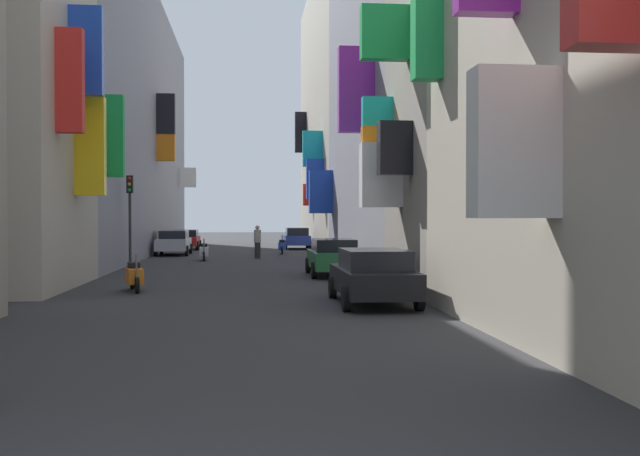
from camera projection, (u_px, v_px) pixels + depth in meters
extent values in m
plane|color=#2D2D30|center=(239.00, 265.00, 33.73)|extent=(140.00, 140.00, 0.00)
cube|color=yellow|center=(90.00, 146.00, 23.35)|extent=(0.92, 0.42, 3.12)
cube|color=blue|center=(86.00, 51.00, 22.60)|extent=(1.01, 0.41, 2.72)
cube|color=red|center=(70.00, 81.00, 21.02)|extent=(0.76, 0.38, 2.97)
cube|color=green|center=(106.00, 136.00, 25.28)|extent=(1.19, 0.39, 2.81)
cube|color=gray|center=(108.00, 123.00, 44.55)|extent=(6.00, 36.44, 15.76)
cube|color=white|center=(188.00, 177.00, 58.89)|extent=(1.29, 0.35, 1.56)
cube|color=black|center=(166.00, 114.00, 44.07)|extent=(1.09, 0.51, 2.41)
cube|color=orange|center=(166.00, 146.00, 44.14)|extent=(1.07, 0.52, 1.74)
cube|color=white|center=(514.00, 143.00, 10.93)|extent=(1.26, 0.60, 2.22)
cube|color=green|center=(427.00, 30.00, 17.44)|extent=(0.67, 0.57, 2.36)
cube|color=gray|center=(501.00, 65.00, 22.04)|extent=(6.00, 5.85, 13.54)
cube|color=orange|center=(380.00, 153.00, 22.41)|extent=(1.12, 0.45, 1.60)
cube|color=white|center=(381.00, 175.00, 21.96)|extent=(1.23, 0.63, 1.91)
cube|color=#19B2BF|center=(377.00, 133.00, 23.37)|extent=(0.96, 0.35, 2.29)
cube|color=green|center=(385.00, 33.00, 20.92)|extent=(1.38, 0.45, 1.54)
cube|color=black|center=(395.00, 148.00, 20.64)|extent=(0.93, 0.59, 1.48)
cube|color=gray|center=(415.00, 29.00, 33.38)|extent=(6.00, 17.06, 21.49)
cube|color=blue|center=(321.00, 192.00, 39.99)|extent=(1.26, 0.61, 2.33)
cube|color=purple|center=(356.00, 90.00, 26.72)|extent=(1.30, 0.50, 3.09)
cube|color=#BCB29E|center=(353.00, 115.00, 53.05)|extent=(6.00, 22.43, 19.14)
cube|color=red|center=(308.00, 195.00, 52.53)|extent=(0.67, 0.50, 1.54)
cube|color=#19B2BF|center=(313.00, 149.00, 45.41)|extent=(1.21, 0.54, 2.19)
cube|color=blue|center=(315.00, 179.00, 44.52)|extent=(1.06, 0.47, 2.41)
cube|color=black|center=(301.00, 132.00, 57.84)|extent=(0.89, 0.61, 3.15)
cube|color=#B21E1E|center=(186.00, 241.00, 49.74)|extent=(1.66, 3.98, 0.58)
cube|color=black|center=(186.00, 233.00, 49.93)|extent=(1.46, 2.23, 0.46)
cylinder|color=black|center=(197.00, 246.00, 48.52)|extent=(0.18, 0.60, 0.60)
cylinder|color=black|center=(172.00, 246.00, 48.36)|extent=(0.18, 0.60, 0.60)
cylinder|color=black|center=(200.00, 244.00, 51.13)|extent=(0.18, 0.60, 0.60)
cylinder|color=black|center=(176.00, 244.00, 50.97)|extent=(0.18, 0.60, 0.60)
cube|color=#B7B7BC|center=(174.00, 244.00, 42.90)|extent=(1.73, 4.41, 0.65)
cube|color=black|center=(174.00, 235.00, 43.11)|extent=(1.52, 2.47, 0.46)
cylinder|color=black|center=(187.00, 251.00, 41.54)|extent=(0.18, 0.60, 0.60)
cylinder|color=black|center=(156.00, 251.00, 41.37)|extent=(0.18, 0.60, 0.60)
cylinder|color=black|center=(191.00, 249.00, 44.43)|extent=(0.18, 0.60, 0.60)
cylinder|color=black|center=(162.00, 249.00, 44.27)|extent=(0.18, 0.60, 0.60)
cube|color=navy|center=(297.00, 240.00, 50.91)|extent=(1.65, 4.09, 0.63)
cube|color=black|center=(297.00, 232.00, 50.69)|extent=(1.45, 2.29, 0.53)
cylinder|color=black|center=(284.00, 244.00, 52.17)|extent=(0.18, 0.60, 0.60)
cylinder|color=black|center=(307.00, 244.00, 52.34)|extent=(0.18, 0.60, 0.60)
cylinder|color=black|center=(286.00, 245.00, 49.49)|extent=(0.18, 0.60, 0.60)
cylinder|color=black|center=(310.00, 245.00, 49.65)|extent=(0.18, 0.60, 0.60)
cube|color=black|center=(373.00, 280.00, 18.90)|extent=(1.76, 4.35, 0.61)
cube|color=black|center=(374.00, 259.00, 18.67)|extent=(1.54, 2.44, 0.50)
cylinder|color=black|center=(332.00, 287.00, 20.25)|extent=(0.18, 0.60, 0.60)
cylinder|color=black|center=(395.00, 287.00, 20.42)|extent=(0.18, 0.60, 0.60)
cylinder|color=black|center=(346.00, 299.00, 17.39)|extent=(0.18, 0.60, 0.60)
cylinder|color=black|center=(419.00, 298.00, 17.56)|extent=(0.18, 0.60, 0.60)
cube|color=#236638|center=(333.00, 259.00, 27.91)|extent=(1.69, 4.14, 0.63)
cube|color=black|center=(334.00, 245.00, 27.70)|extent=(1.49, 2.32, 0.47)
cylinder|color=black|center=(308.00, 266.00, 29.20)|extent=(0.18, 0.60, 0.60)
cylinder|color=black|center=(350.00, 265.00, 29.36)|extent=(0.18, 0.60, 0.60)
cylinder|color=black|center=(314.00, 271.00, 26.48)|extent=(0.18, 0.60, 0.60)
cylinder|color=black|center=(361.00, 270.00, 26.64)|extent=(0.18, 0.60, 0.60)
cube|color=#2D4CAD|center=(282.00, 246.00, 44.12)|extent=(0.51, 1.14, 0.45)
cube|color=black|center=(282.00, 241.00, 43.91)|extent=(0.35, 0.58, 0.16)
cylinder|color=#4C4C51|center=(282.00, 240.00, 44.67)|extent=(0.08, 0.28, 0.68)
cylinder|color=black|center=(282.00, 249.00, 44.82)|extent=(0.13, 0.49, 0.48)
cylinder|color=black|center=(282.00, 250.00, 43.43)|extent=(0.13, 0.49, 0.48)
cube|color=orange|center=(134.00, 276.00, 22.11)|extent=(0.70, 1.19, 0.45)
cube|color=black|center=(134.00, 265.00, 22.30)|extent=(0.45, 0.62, 0.16)
cylinder|color=#4C4C51|center=(136.00, 266.00, 21.58)|extent=(0.13, 0.28, 0.68)
cylinder|color=black|center=(137.00, 285.00, 21.46)|extent=(0.22, 0.49, 0.48)
cylinder|color=black|center=(132.00, 281.00, 22.76)|extent=(0.22, 0.49, 0.48)
cube|color=silver|center=(204.00, 251.00, 37.48)|extent=(0.50, 1.15, 0.45)
cube|color=black|center=(204.00, 245.00, 37.68)|extent=(0.35, 0.58, 0.16)
cylinder|color=#4C4C51|center=(204.00, 245.00, 36.91)|extent=(0.07, 0.28, 0.68)
cylinder|color=black|center=(204.00, 257.00, 36.78)|extent=(0.12, 0.48, 0.48)
cylinder|color=black|center=(204.00, 255.00, 38.18)|extent=(0.12, 0.48, 0.48)
cylinder|color=#282828|center=(258.00, 250.00, 39.29)|extent=(0.40, 0.40, 0.86)
cylinder|color=#B2AD9E|center=(258.00, 236.00, 39.28)|extent=(0.47, 0.47, 0.68)
sphere|color=tan|center=(258.00, 228.00, 39.27)|extent=(0.23, 0.23, 0.23)
cylinder|color=#2D2D2D|center=(130.00, 231.00, 31.37)|extent=(0.12, 0.12, 3.24)
cube|color=black|center=(130.00, 184.00, 31.33)|extent=(0.26, 0.26, 0.75)
sphere|color=red|center=(129.00, 178.00, 31.19)|extent=(0.14, 0.14, 0.14)
sphere|color=orange|center=(129.00, 184.00, 31.19)|extent=(0.14, 0.14, 0.14)
sphere|color=green|center=(129.00, 190.00, 31.20)|extent=(0.14, 0.14, 0.14)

